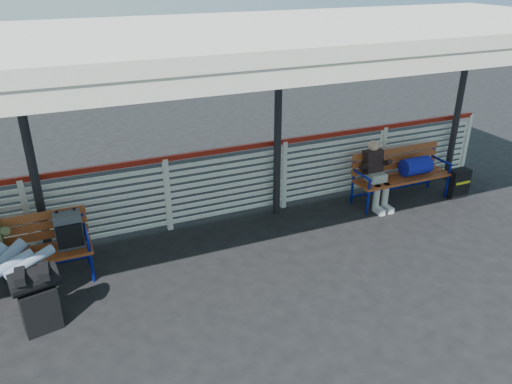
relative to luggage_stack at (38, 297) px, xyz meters
name	(u,v)px	position (x,y,z in m)	size (l,w,h in m)	color
ground	(208,295)	(1.95, -0.15, -0.45)	(60.00, 60.00, 0.00)	black
fence	(167,191)	(1.95, 1.75, 0.21)	(12.08, 0.08, 1.24)	silver
canopy	(174,41)	(1.95, 0.72, 2.59)	(12.60, 3.60, 3.16)	silver
luggage_stack	(38,297)	(0.00, 0.00, 0.00)	(0.54, 0.37, 0.82)	black
bench_left	(35,242)	(0.02, 1.03, 0.16)	(1.80, 0.56, 0.95)	#AB4C21
bench_right	(407,168)	(6.08, 1.21, 0.13)	(1.80, 0.56, 0.92)	#AB4C21
traveler_man	(1,254)	(-0.35, 0.69, 0.26)	(0.93, 1.64, 0.77)	#93AAC7
companion_person	(376,174)	(5.42, 1.19, 0.15)	(0.32, 0.66, 1.15)	#AFAB9F
suitcase_side	(458,183)	(7.02, 0.89, -0.19)	(0.38, 0.23, 0.52)	black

